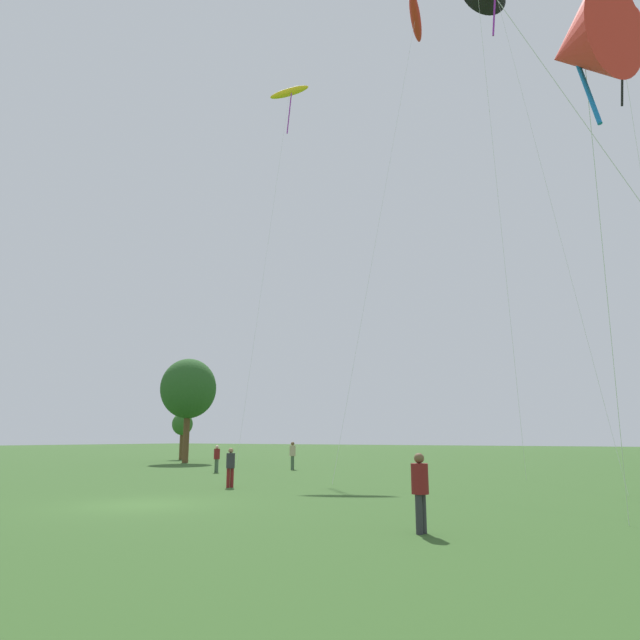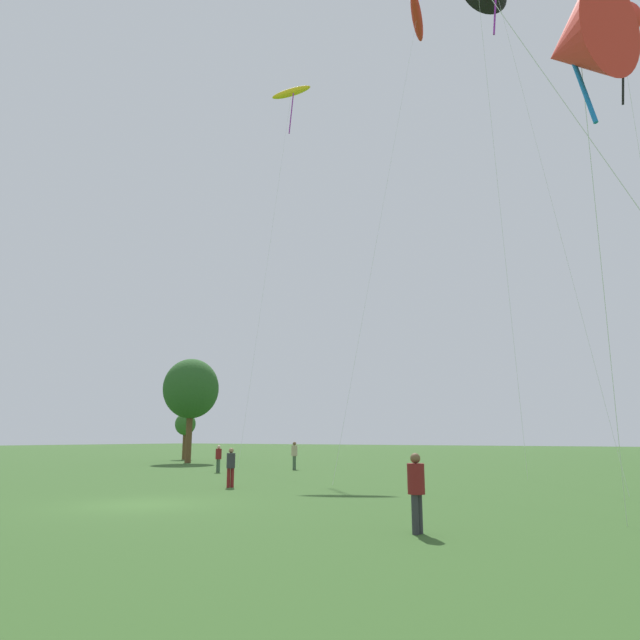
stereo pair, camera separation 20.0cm
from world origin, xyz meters
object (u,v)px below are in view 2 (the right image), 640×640
at_px(kite_flying_0, 417,17).
at_px(kite_flying_5, 291,93).
at_px(kite_flying_7, 618,17).
at_px(park_tree_2, 191,389).
at_px(person_standing_2, 231,465).
at_px(person_standing_0, 416,487).
at_px(kite_flying_4, 579,44).
at_px(park_tree_1, 185,425).
at_px(person_standing_4, 218,457).
at_px(person_standing_3, 294,453).

xyz_separation_m(kite_flying_0, kite_flying_5, (-14.07, 4.39, 1.43)).
height_order(kite_flying_7, park_tree_2, kite_flying_7).
xyz_separation_m(person_standing_2, kite_flying_7, (16.39, 6.17, 19.51)).
relative_size(person_standing_0, kite_flying_5, 0.05).
bearing_deg(person_standing_2, kite_flying_4, 97.67).
xyz_separation_m(kite_flying_4, park_tree_1, (-40.58, 28.64, -7.28)).
relative_size(kite_flying_0, kite_flying_4, 2.76).
relative_size(person_standing_2, person_standing_4, 1.01).
bearing_deg(person_standing_3, person_standing_4, -37.36).
height_order(kite_flying_4, park_tree_1, kite_flying_4).
relative_size(person_standing_4, park_tree_2, 0.19).
xyz_separation_m(person_standing_3, kite_flying_5, (-4.51, 5.51, 31.98)).
relative_size(kite_flying_4, park_tree_2, 1.32).
bearing_deg(kite_flying_4, person_standing_4, 147.83).
xyz_separation_m(person_standing_2, kite_flying_4, (15.82, -7.07, 9.66)).
distance_m(kite_flying_0, kite_flying_5, 14.80).
bearing_deg(kite_flying_0, park_tree_2, 173.88).
distance_m(person_standing_4, park_tree_1, 22.05).
relative_size(person_standing_2, kite_flying_0, 0.05).
height_order(kite_flying_0, kite_flying_7, kite_flying_0).
height_order(person_standing_3, kite_flying_7, kite_flying_7).
xyz_separation_m(person_standing_0, kite_flying_0, (-7.61, 20.99, 30.58)).
relative_size(kite_flying_7, park_tree_2, 2.42).
xyz_separation_m(kite_flying_0, kite_flying_4, (11.88, -21.15, -20.97)).
distance_m(person_standing_0, kite_flying_0, 37.86).
distance_m(person_standing_0, kite_flying_7, 23.94).
bearing_deg(kite_flying_7, park_tree_2, 163.73).
height_order(person_standing_0, park_tree_2, park_tree_2).
distance_m(person_standing_2, kite_flying_5, 38.37).
bearing_deg(person_standing_4, person_standing_3, 85.14).
distance_m(person_standing_2, person_standing_4, 10.95).
xyz_separation_m(person_standing_0, kite_flying_7, (4.84, 13.08, 19.45)).
bearing_deg(kite_flying_0, park_tree_1, 165.37).
bearing_deg(person_standing_3, park_tree_1, -129.38).
bearing_deg(person_standing_2, kite_flying_0, -163.88).
bearing_deg(person_standing_4, park_tree_2, 159.78).
distance_m(kite_flying_0, kite_flying_4, 32.07).
height_order(person_standing_2, kite_flying_7, kite_flying_7).
bearing_deg(person_standing_3, kite_flying_7, 57.73).
relative_size(person_standing_0, park_tree_1, 0.39).
height_order(kite_flying_5, park_tree_1, kite_flying_5).
bearing_deg(person_standing_0, person_standing_2, -114.70).
height_order(person_standing_3, person_standing_4, person_standing_3).
xyz_separation_m(person_standing_3, park_tree_2, (-13.57, 3.60, 5.22)).
distance_m(kite_flying_0, park_tree_2, 34.38).
relative_size(kite_flying_4, kite_flying_5, 0.34).
bearing_deg(kite_flying_7, person_standing_2, -159.37).
bearing_deg(kite_flying_4, person_standing_3, 136.95).
height_order(person_standing_0, person_standing_3, person_standing_3).
distance_m(person_standing_4, kite_flying_7, 31.08).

